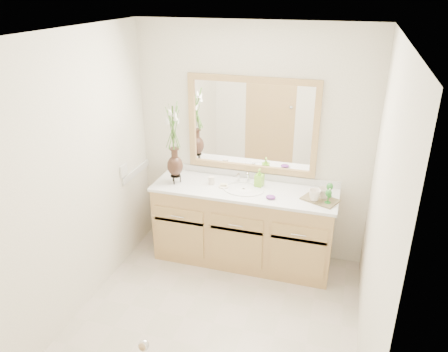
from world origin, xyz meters
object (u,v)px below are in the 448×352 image
(tumbler, at_px, (211,180))
(soap_bottle, at_px, (259,178))
(flower_vase, at_px, (174,134))
(tray, at_px, (320,200))

(tumbler, relative_size, soap_bottle, 0.50)
(flower_vase, height_order, tumbler, flower_vase)
(tumbler, distance_m, soap_bottle, 0.49)
(soap_bottle, bearing_deg, flower_vase, -158.65)
(flower_vase, xyz_separation_m, tumbler, (0.36, 0.07, -0.48))
(soap_bottle, height_order, tray, soap_bottle)
(flower_vase, height_order, tray, flower_vase)
(soap_bottle, bearing_deg, tumbler, -158.56)
(soap_bottle, bearing_deg, tray, -3.73)
(tumbler, height_order, tray, tumbler)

